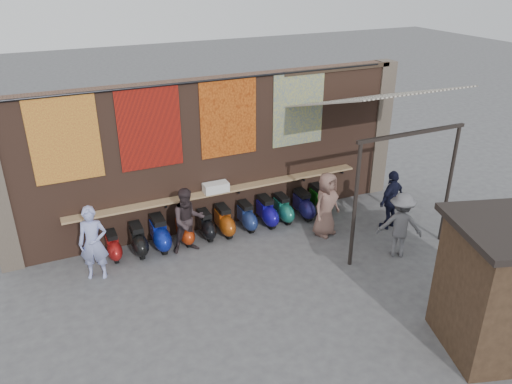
# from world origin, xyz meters

# --- Properties ---
(ground) EXTENTS (70.00, 70.00, 0.00)m
(ground) POSITION_xyz_m (0.00, 0.00, 0.00)
(ground) COLOR #474749
(ground) RESTS_ON ground
(brick_wall) EXTENTS (10.00, 0.40, 4.00)m
(brick_wall) POSITION_xyz_m (0.00, 2.70, 2.00)
(brick_wall) COLOR brown
(brick_wall) RESTS_ON ground
(pier_right) EXTENTS (0.50, 0.50, 4.00)m
(pier_right) POSITION_xyz_m (5.20, 2.70, 2.00)
(pier_right) COLOR #4C4238
(pier_right) RESTS_ON ground
(eating_counter) EXTENTS (8.00, 0.32, 0.05)m
(eating_counter) POSITION_xyz_m (0.00, 2.33, 1.10)
(eating_counter) COLOR #9E7A51
(eating_counter) RESTS_ON brick_wall
(shelf_box) EXTENTS (0.65, 0.32, 0.24)m
(shelf_box) POSITION_xyz_m (-0.17, 2.30, 1.25)
(shelf_box) COLOR white
(shelf_box) RESTS_ON eating_counter
(tapestry_redgold) EXTENTS (1.50, 0.02, 2.00)m
(tapestry_redgold) POSITION_xyz_m (-3.60, 2.48, 3.00)
(tapestry_redgold) COLOR #9F2317
(tapestry_redgold) RESTS_ON brick_wall
(tapestry_sun) EXTENTS (1.50, 0.02, 2.00)m
(tapestry_sun) POSITION_xyz_m (-1.70, 2.48, 3.00)
(tapestry_sun) COLOR red
(tapestry_sun) RESTS_ON brick_wall
(tapestry_orange) EXTENTS (1.50, 0.02, 2.00)m
(tapestry_orange) POSITION_xyz_m (0.30, 2.48, 3.00)
(tapestry_orange) COLOR #C75B18
(tapestry_orange) RESTS_ON brick_wall
(tapestry_multi) EXTENTS (1.50, 0.02, 2.00)m
(tapestry_multi) POSITION_xyz_m (2.30, 2.48, 3.00)
(tapestry_multi) COLOR #2B499D
(tapestry_multi) RESTS_ON brick_wall
(hang_rail) EXTENTS (9.50, 0.06, 0.06)m
(hang_rail) POSITION_xyz_m (0.00, 2.47, 3.98)
(hang_rail) COLOR black
(hang_rail) RESTS_ON brick_wall
(scooter_stool_0) EXTENTS (0.32, 0.71, 0.67)m
(scooter_stool_0) POSITION_xyz_m (-2.95, 2.03, 0.34)
(scooter_stool_0) COLOR maroon
(scooter_stool_0) RESTS_ON ground
(scooter_stool_1) EXTENTS (0.36, 0.80, 0.76)m
(scooter_stool_1) POSITION_xyz_m (-2.35, 1.98, 0.38)
(scooter_stool_1) COLOR black
(scooter_stool_1) RESTS_ON ground
(scooter_stool_2) EXTENTS (0.40, 0.89, 0.84)m
(scooter_stool_2) POSITION_xyz_m (-1.81, 1.99, 0.42)
(scooter_stool_2) COLOR navy
(scooter_stool_2) RESTS_ON ground
(scooter_stool_3) EXTENTS (0.34, 0.75, 0.71)m
(scooter_stool_3) POSITION_xyz_m (-1.16, 2.03, 0.35)
(scooter_stool_3) COLOR #B2310D
(scooter_stool_3) RESTS_ON ground
(scooter_stool_4) EXTENTS (0.34, 0.75, 0.72)m
(scooter_stool_4) POSITION_xyz_m (-0.58, 2.04, 0.36)
(scooter_stool_4) COLOR black
(scooter_stool_4) RESTS_ON ground
(scooter_stool_5) EXTENTS (0.37, 0.81, 0.77)m
(scooter_stool_5) POSITION_xyz_m (-0.09, 2.00, 0.39)
(scooter_stool_5) COLOR #9B410E
(scooter_stool_5) RESTS_ON ground
(scooter_stool_6) EXTENTS (0.35, 0.77, 0.74)m
(scooter_stool_6) POSITION_xyz_m (0.56, 2.02, 0.37)
(scooter_stool_6) COLOR navy
(scooter_stool_6) RESTS_ON ground
(scooter_stool_7) EXTENTS (0.37, 0.83, 0.79)m
(scooter_stool_7) POSITION_xyz_m (1.15, 2.00, 0.39)
(scooter_stool_7) COLOR #140C84
(scooter_stool_7) RESTS_ON ground
(scooter_stool_8) EXTENTS (0.35, 0.78, 0.74)m
(scooter_stool_8) POSITION_xyz_m (1.66, 2.01, 0.37)
(scooter_stool_8) COLOR #1A6B5A
(scooter_stool_8) RESTS_ON ground
(scooter_stool_9) EXTENTS (0.37, 0.82, 0.78)m
(scooter_stool_9) POSITION_xyz_m (2.27, 1.96, 0.39)
(scooter_stool_9) COLOR #161349
(scooter_stool_9) RESTS_ON ground
(scooter_stool_10) EXTENTS (0.38, 0.84, 0.79)m
(scooter_stool_10) POSITION_xyz_m (2.85, 2.05, 0.40)
(scooter_stool_10) COLOR #0E480F
(scooter_stool_10) RESTS_ON ground
(diner_left) EXTENTS (0.75, 0.62, 1.77)m
(diner_left) POSITION_xyz_m (-3.43, 1.40, 0.88)
(diner_left) COLOR #949DD7
(diner_left) RESTS_ON ground
(diner_right) EXTENTS (0.84, 0.66, 1.68)m
(diner_right) POSITION_xyz_m (-1.17, 1.60, 0.84)
(diner_right) COLOR #302528
(diner_right) RESTS_ON ground
(shopper_navy) EXTENTS (1.04, 0.67, 1.64)m
(shopper_navy) POSITION_xyz_m (4.11, 0.50, 0.82)
(shopper_navy) COLOR black
(shopper_navy) RESTS_ON ground
(shopper_grey) EXTENTS (1.23, 1.11, 1.65)m
(shopper_grey) POSITION_xyz_m (3.40, -0.72, 0.83)
(shopper_grey) COLOR #5C5C61
(shopper_grey) RESTS_ON ground
(shopper_tan) EXTENTS (0.99, 0.81, 1.74)m
(shopper_tan) POSITION_xyz_m (2.33, 0.90, 0.87)
(shopper_tan) COLOR #7C594F
(shopper_tan) RESTS_ON ground
(stall_sign) EXTENTS (1.16, 0.40, 0.50)m
(stall_sign) POSITION_xyz_m (3.42, -3.24, 1.79)
(stall_sign) COLOR gold
(stall_sign) RESTS_ON market_stall
(stall_shelf) EXTENTS (1.83, 0.66, 0.06)m
(stall_shelf) POSITION_xyz_m (3.42, -3.24, 0.90)
(stall_shelf) COLOR #473321
(stall_shelf) RESTS_ON market_stall
(awning_canvas) EXTENTS (3.20, 3.28, 0.97)m
(awning_canvas) POSITION_xyz_m (3.50, 0.90, 3.55)
(awning_canvas) COLOR beige
(awning_canvas) RESTS_ON brick_wall
(awning_ledger) EXTENTS (3.30, 0.08, 0.12)m
(awning_ledger) POSITION_xyz_m (3.50, 2.49, 3.95)
(awning_ledger) COLOR #33261C
(awning_ledger) RESTS_ON brick_wall
(awning_header) EXTENTS (3.00, 0.08, 0.08)m
(awning_header) POSITION_xyz_m (3.50, -0.60, 3.08)
(awning_header) COLOR black
(awning_header) RESTS_ON awning_post_left
(awning_post_left) EXTENTS (0.09, 0.09, 3.10)m
(awning_post_left) POSITION_xyz_m (2.10, -0.60, 1.55)
(awning_post_left) COLOR black
(awning_post_left) RESTS_ON ground
(awning_post_right) EXTENTS (0.09, 0.09, 3.10)m
(awning_post_right) POSITION_xyz_m (4.90, -0.60, 1.55)
(awning_post_right) COLOR black
(awning_post_right) RESTS_ON ground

